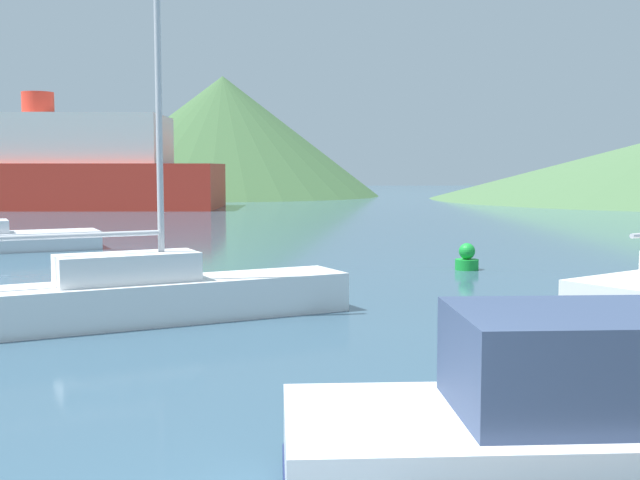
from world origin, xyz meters
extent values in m
cube|color=silver|center=(2.99, 2.16, 0.40)|extent=(5.88, 2.08, 0.79)
cube|color=#334260|center=(2.55, 2.15, 1.23)|extent=(2.09, 1.64, 0.87)
cube|color=white|center=(-2.82, 10.32, 0.38)|extent=(8.36, 4.77, 0.77)
cube|color=white|center=(-2.82, 10.32, 1.04)|extent=(2.74, 1.95, 0.54)
cylinder|color=#BCBCC1|center=(-2.24, 10.58, 4.17)|extent=(0.12, 0.12, 6.80)
cylinder|color=#BCBCC1|center=(-3.99, 9.80, 1.67)|extent=(3.54, 1.65, 0.10)
cube|color=red|center=(-16.97, 52.68, 1.56)|extent=(25.31, 9.72, 3.12)
cube|color=silver|center=(-16.97, 52.68, 4.79)|extent=(17.77, 8.12, 3.35)
cylinder|color=red|center=(-16.97, 52.68, 7.26)|extent=(2.19, 2.19, 1.60)
cylinder|color=green|center=(5.21, 17.73, 0.15)|extent=(0.66, 0.66, 0.30)
sphere|color=green|center=(5.21, 17.73, 0.52)|extent=(0.46, 0.46, 0.46)
cone|color=#3D6038|center=(-5.95, 76.90, 5.96)|extent=(31.32, 31.32, 11.93)
camera|label=1|loc=(0.05, -4.45, 2.89)|focal=45.00mm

